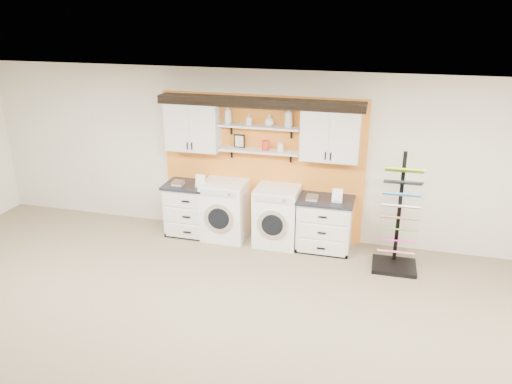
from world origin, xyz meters
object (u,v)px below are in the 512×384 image
(base_cabinet_right, at_px, (325,224))
(dryer, at_px, (277,216))
(sample_rack, at_px, (397,234))
(washer, at_px, (225,210))
(base_cabinet_left, at_px, (193,209))

(base_cabinet_right, xyz_separation_m, dryer, (-0.78, -0.00, 0.05))
(base_cabinet_right, xyz_separation_m, sample_rack, (1.12, -0.36, 0.12))
(dryer, height_order, sample_rack, sample_rack)
(washer, distance_m, dryer, 0.90)
(base_cabinet_right, distance_m, washer, 1.68)
(base_cabinet_right, distance_m, dryer, 0.79)
(base_cabinet_right, bearing_deg, washer, -179.88)
(base_cabinet_left, relative_size, washer, 0.93)
(base_cabinet_left, distance_m, dryer, 1.48)
(base_cabinet_right, xyz_separation_m, washer, (-1.68, -0.00, 0.06))
(base_cabinet_left, xyz_separation_m, base_cabinet_right, (2.26, 0.00, -0.02))
(washer, bearing_deg, sample_rack, -7.20)
(base_cabinet_left, xyz_separation_m, washer, (0.58, -0.00, 0.05))
(base_cabinet_right, height_order, washer, washer)
(base_cabinet_left, relative_size, sample_rack, 0.52)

